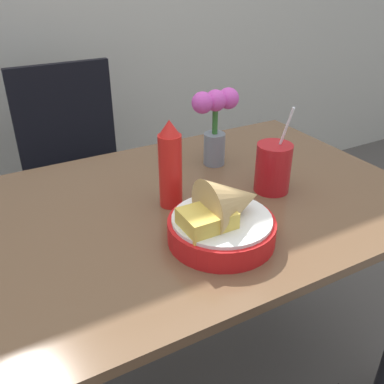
{
  "coord_description": "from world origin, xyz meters",
  "views": [
    {
      "loc": [
        -0.44,
        -0.85,
        1.28
      ],
      "look_at": [
        -0.0,
        -0.06,
        0.78
      ],
      "focal_mm": 40.0,
      "sensor_mm": 36.0,
      "label": 1
    }
  ],
  "objects_px": {
    "food_basket": "(224,218)",
    "drink_cup": "(273,169)",
    "chair_far_window": "(76,161)",
    "ketchup_bottle": "(170,165)",
    "flower_vase": "(215,119)"
  },
  "relations": [
    {
      "from": "chair_far_window",
      "to": "flower_vase",
      "type": "relative_size",
      "value": 4.03
    },
    {
      "from": "chair_far_window",
      "to": "drink_cup",
      "type": "relative_size",
      "value": 3.85
    },
    {
      "from": "flower_vase",
      "to": "drink_cup",
      "type": "bearing_deg",
      "value": -77.86
    },
    {
      "from": "chair_far_window",
      "to": "drink_cup",
      "type": "distance_m",
      "value": 0.93
    },
    {
      "from": "food_basket",
      "to": "ketchup_bottle",
      "type": "xyz_separation_m",
      "value": [
        -0.03,
        0.2,
        0.05
      ]
    },
    {
      "from": "chair_far_window",
      "to": "food_basket",
      "type": "height_order",
      "value": "chair_far_window"
    },
    {
      "from": "chair_far_window",
      "to": "ketchup_bottle",
      "type": "distance_m",
      "value": 0.82
    },
    {
      "from": "ketchup_bottle",
      "to": "drink_cup",
      "type": "bearing_deg",
      "value": -12.78
    },
    {
      "from": "food_basket",
      "to": "flower_vase",
      "type": "distance_m",
      "value": 0.42
    },
    {
      "from": "ketchup_bottle",
      "to": "flower_vase",
      "type": "bearing_deg",
      "value": 35.12
    },
    {
      "from": "food_basket",
      "to": "drink_cup",
      "type": "bearing_deg",
      "value": 29.3
    },
    {
      "from": "food_basket",
      "to": "ketchup_bottle",
      "type": "distance_m",
      "value": 0.21
    },
    {
      "from": "drink_cup",
      "to": "food_basket",
      "type": "bearing_deg",
      "value": -150.7
    },
    {
      "from": "chair_far_window",
      "to": "flower_vase",
      "type": "bearing_deg",
      "value": -64.97
    },
    {
      "from": "food_basket",
      "to": "drink_cup",
      "type": "distance_m",
      "value": 0.28
    }
  ]
}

